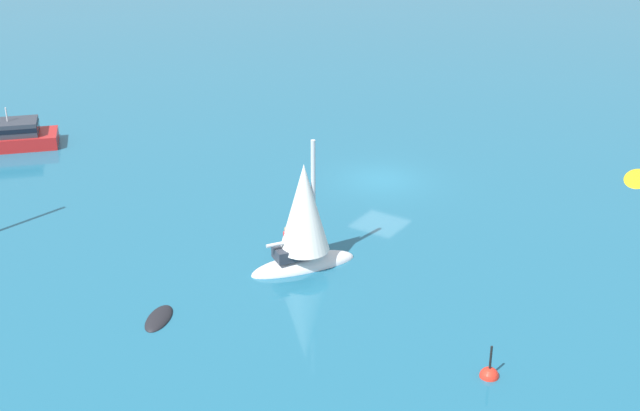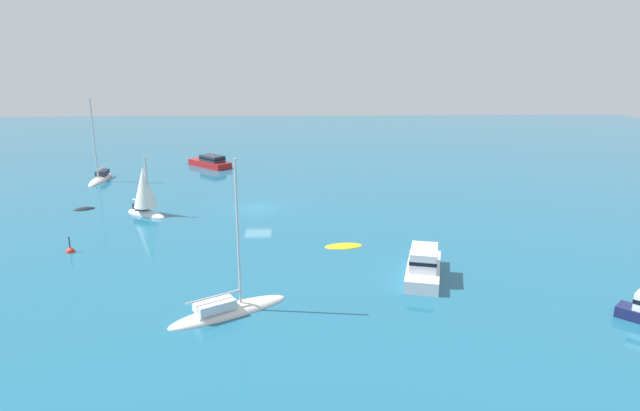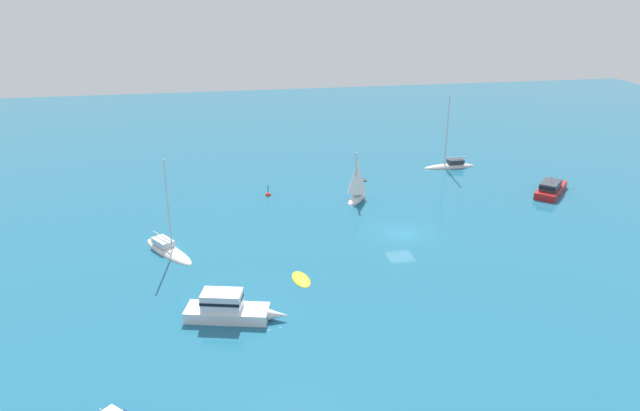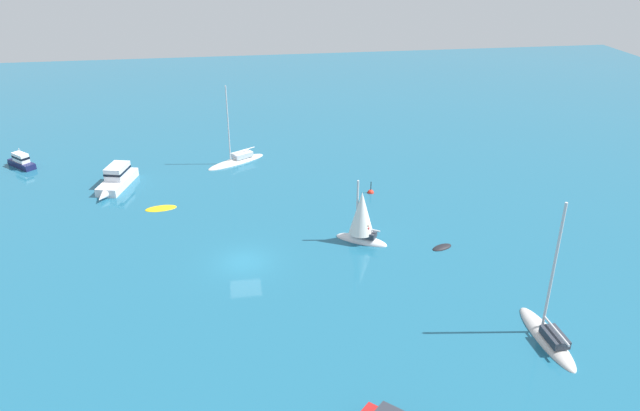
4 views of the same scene
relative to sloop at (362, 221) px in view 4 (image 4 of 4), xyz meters
name	(u,v)px [view 4 (image 4 of 4)]	position (x,y,z in m)	size (l,w,h in m)	color
ground_plane	(244,262)	(-2.00, 9.96, -1.90)	(160.00, 160.00, 0.00)	#1E607F
sloop	(362,221)	(0.00, 0.00, 0.00)	(3.58, 4.57, 6.00)	white
tender	(442,248)	(-2.14, -6.41, -1.90)	(1.57, 2.12, 0.40)	black
sloop_1	(237,161)	(19.95, 9.99, -1.75)	(5.38, 7.05, 9.26)	silver
ketch	(547,336)	(-14.73, -9.24, -1.68)	(6.86, 1.65, 9.96)	silver
motor_cruiser	(21,161)	(22.10, 33.52, -1.25)	(3.96, 3.95, 2.19)	#191E4C
cabin_cruiser_1	(117,179)	(15.03, 22.22, -1.07)	(7.55, 3.55, 2.12)	white
tender_1	(161,209)	(8.96, 17.40, -1.90)	(1.73, 3.08, 0.30)	yellow
channel_buoy	(371,193)	(9.57, -3.01, -1.89)	(0.66, 0.66, 1.51)	red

